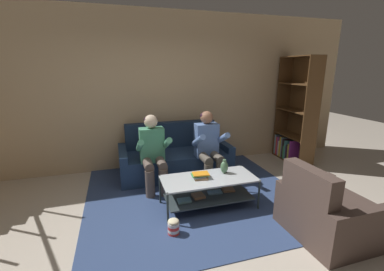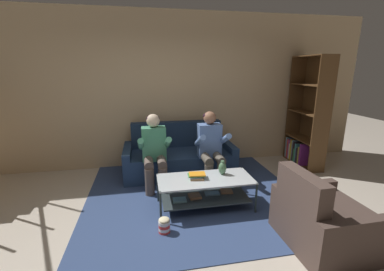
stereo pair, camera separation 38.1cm
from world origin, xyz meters
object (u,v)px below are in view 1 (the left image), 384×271
at_px(bookshelf, 295,124).
at_px(armchair, 327,213).
at_px(person_seated_right, 209,145).
at_px(person_seated_left, 153,150).
at_px(popcorn_tub, 174,227).
at_px(coffee_table, 208,188).
at_px(vase, 224,167).
at_px(couch, 175,158).
at_px(book_stack, 200,176).

bearing_deg(bookshelf, armchair, -119.59).
bearing_deg(person_seated_right, armchair, -66.24).
bearing_deg(person_seated_left, armchair, -46.11).
bearing_deg(popcorn_tub, bookshelf, 30.87).
bearing_deg(coffee_table, popcorn_tub, -141.70).
height_order(person_seated_right, armchair, person_seated_right).
bearing_deg(coffee_table, vase, 18.95).
height_order(couch, armchair, couch).
relative_size(book_stack, bookshelf, 0.12).
height_order(coffee_table, book_stack, book_stack).
bearing_deg(person_seated_right, bookshelf, 14.08).
xyz_separation_m(couch, person_seated_left, (-0.46, -0.53, 0.35)).
bearing_deg(couch, popcorn_tub, -103.55).
distance_m(book_stack, popcorn_tub, 0.79).
xyz_separation_m(couch, person_seated_right, (0.46, -0.52, 0.36)).
height_order(person_seated_left, vase, person_seated_left).
xyz_separation_m(person_seated_left, armchair, (1.70, -1.77, -0.36)).
distance_m(coffee_table, bookshelf, 2.74).
relative_size(bookshelf, armchair, 2.27).
xyz_separation_m(coffee_table, book_stack, (-0.11, 0.02, 0.18)).
height_order(person_seated_right, bookshelf, bookshelf).
relative_size(vase, bookshelf, 0.09).
xyz_separation_m(couch, armchair, (1.24, -2.29, -0.01)).
bearing_deg(bookshelf, person_seated_right, -165.92).
distance_m(couch, vase, 1.31).
xyz_separation_m(vase, popcorn_tub, (-0.87, -0.57, -0.43)).
distance_m(couch, book_stack, 1.29).
bearing_deg(person_seated_right, vase, -91.22).
distance_m(bookshelf, popcorn_tub, 3.52).
height_order(vase, bookshelf, bookshelf).
bearing_deg(coffee_table, couch, 97.65).
bearing_deg(armchair, popcorn_tub, 162.81).
relative_size(person_seated_right, bookshelf, 0.57).
bearing_deg(book_stack, coffee_table, -11.95).
height_order(person_seated_left, popcorn_tub, person_seated_left).
xyz_separation_m(coffee_table, vase, (0.27, 0.09, 0.24)).
relative_size(couch, coffee_table, 1.52).
relative_size(armchair, popcorn_tub, 4.75).
distance_m(couch, coffee_table, 1.31).
bearing_deg(vase, popcorn_tub, -146.93).
xyz_separation_m(person_seated_left, person_seated_right, (0.92, 0.00, 0.01)).
xyz_separation_m(book_stack, popcorn_tub, (-0.49, -0.50, -0.37)).
distance_m(book_stack, armchair, 1.56).
bearing_deg(bookshelf, person_seated_left, -170.12).
height_order(vase, armchair, armchair).
height_order(couch, person_seated_left, person_seated_left).
bearing_deg(armchair, person_seated_right, 113.76).
relative_size(couch, book_stack, 8.00).
height_order(book_stack, armchair, armchair).
distance_m(vase, bookshelf, 2.43).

